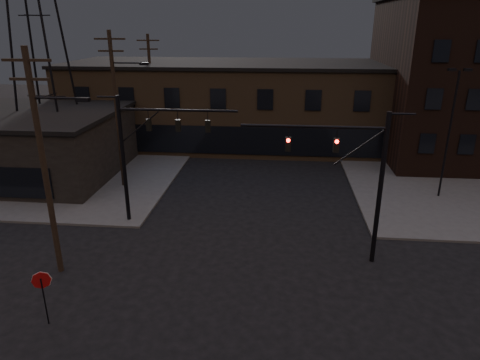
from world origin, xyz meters
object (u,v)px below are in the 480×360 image
car_crossing (322,144)px  traffic_signal_far (143,146)px  parked_car_lot_b (445,156)px  parked_car_lot_a (478,161)px  stop_sign (42,286)px  traffic_signal_near (358,173)px

car_crossing → traffic_signal_far: bearing=-105.4°
traffic_signal_far → parked_car_lot_b: traffic_signal_far is taller
traffic_signal_far → parked_car_lot_a: traffic_signal_far is taller
parked_car_lot_b → car_crossing: 11.01m
traffic_signal_far → stop_sign: bearing=-97.3°
parked_car_lot_a → parked_car_lot_b: parked_car_lot_a is taller
traffic_signal_near → car_crossing: 21.13m
traffic_signal_far → car_crossing: size_ratio=1.67×
traffic_signal_near → parked_car_lot_a: bearing=50.8°
traffic_signal_near → parked_car_lot_b: bearing=58.5°
traffic_signal_near → stop_sign: traffic_signal_near is taller
traffic_signal_far → parked_car_lot_b: (22.67, 13.77, -4.11)m
car_crossing → parked_car_lot_b: bearing=1.7°
traffic_signal_far → car_crossing: traffic_signal_far is taller
stop_sign → parked_car_lot_a: size_ratio=0.52×
parked_car_lot_a → traffic_signal_far: bearing=114.8°
traffic_signal_far → traffic_signal_near: bearing=-16.2°
parked_car_lot_a → parked_car_lot_b: bearing=54.6°
parked_car_lot_b → traffic_signal_far: bearing=113.2°
parked_car_lot_b → car_crossing: bearing=63.7°
parked_car_lot_a → parked_car_lot_b: size_ratio=0.92×
parked_car_lot_a → parked_car_lot_b: 2.70m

